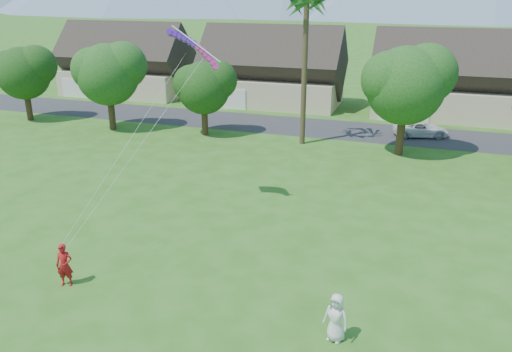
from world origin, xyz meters
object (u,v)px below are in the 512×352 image
at_px(watcher, 336,318).
at_px(parked_car, 421,129).
at_px(kite_flyer, 65,265).
at_px(parafoil_kite, 196,46).

bearing_deg(watcher, parked_car, 100.59).
bearing_deg(parked_car, watcher, 158.88).
relative_size(kite_flyer, parked_car, 0.42).
xyz_separation_m(kite_flyer, watcher, (11.90, 0.06, -0.03)).
relative_size(parked_car, parafoil_kite, 1.39).
height_order(kite_flyer, parafoil_kite, parafoil_kite).
relative_size(kite_flyer, parafoil_kite, 0.58).
relative_size(kite_flyer, watcher, 1.03).
bearing_deg(watcher, kite_flyer, -164.51).
bearing_deg(parafoil_kite, kite_flyer, -119.16).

